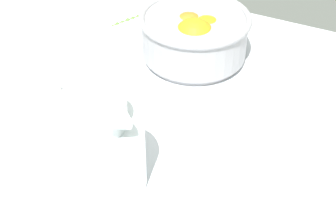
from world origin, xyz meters
TOP-DOWN VIEW (x-y plane):
  - ground_plane at (0.00, 0.00)cm, footprint 110.06×88.23cm
  - fruit_bowl at (-2.80, 21.98)cm, footprint 21.21×21.21cm
  - juice_pitcher at (-1.57, -13.36)cm, footprint 15.21×12.12cm
  - herb_sprig_1 at (-22.11, 29.27)cm, footprint 3.90×7.62cm

SIDE VIEW (x-z plane):
  - ground_plane at x=0.00cm, z-range -3.00..0.00cm
  - herb_sprig_1 at x=-22.11cm, z-range -0.19..0.72cm
  - fruit_bowl at x=-2.80cm, z-range 0.10..10.44cm
  - juice_pitcher at x=-1.57cm, z-range -2.38..13.87cm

